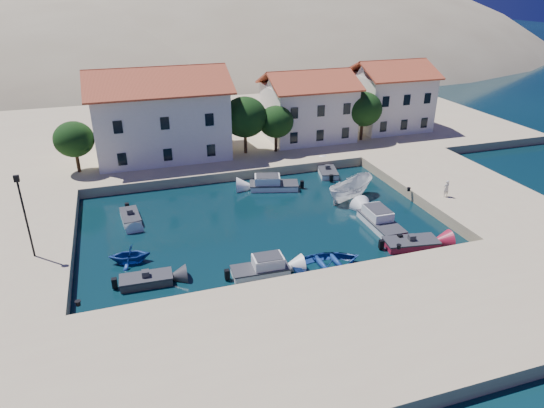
{
  "coord_description": "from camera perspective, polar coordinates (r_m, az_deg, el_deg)",
  "views": [
    {
      "loc": [
        -10.56,
        -25.91,
        19.02
      ],
      "look_at": [
        0.86,
        9.13,
        2.0
      ],
      "focal_mm": 32.0,
      "sensor_mm": 36.0,
      "label": 1
    }
  ],
  "objects": [
    {
      "name": "motorboat_red_se",
      "position": [
        39.62,
        16.04,
        -4.48
      ],
      "size": [
        4.43,
        2.48,
        1.25
      ],
      "rotation": [
        0.0,
        0.0,
        -0.15
      ],
      "color": "maroon",
      "rests_on": "ground"
    },
    {
      "name": "quay_east",
      "position": [
        50.96,
        21.19,
        1.73
      ],
      "size": [
        11.0,
        20.0,
        1.0
      ],
      "primitive_type": "cube",
      "color": "tan",
      "rests_on": "ground"
    },
    {
      "name": "bollards",
      "position": [
        37.21,
        5.38,
        -4.04
      ],
      "size": [
        29.36,
        9.56,
        0.3
      ],
      "color": "black",
      "rests_on": "ground"
    },
    {
      "name": "motorboat_white_ne",
      "position": [
        52.72,
        6.53,
        3.81
      ],
      "size": [
        2.68,
        4.19,
        1.25
      ],
      "rotation": [
        0.0,
        0.0,
        1.33
      ],
      "color": "white",
      "rests_on": "ground"
    },
    {
      "name": "ground",
      "position": [
        33.83,
        3.46,
        -9.47
      ],
      "size": [
        400.0,
        400.0,
        0.0
      ],
      "primitive_type": "plane",
      "color": "black",
      "rests_on": "ground"
    },
    {
      "name": "pedestrian",
      "position": [
        46.95,
        19.82,
        1.73
      ],
      "size": [
        0.6,
        0.4,
        1.59
      ],
      "primitive_type": "imported",
      "rotation": [
        0.0,
        0.0,
        3.18
      ],
      "color": "silver",
      "rests_on": "quay_east"
    },
    {
      "name": "motorboat_grey_sw",
      "position": [
        34.81,
        -14.57,
        -8.66
      ],
      "size": [
        3.61,
        1.71,
        1.25
      ],
      "rotation": [
        0.0,
        0.0,
        -0.04
      ],
      "color": "#343439",
      "rests_on": "ground"
    },
    {
      "name": "cabin_cruiser_south",
      "position": [
        34.58,
        -1.38,
        -7.64
      ],
      "size": [
        4.14,
        1.89,
        1.6
      ],
      "rotation": [
        0.0,
        0.0,
        -0.04
      ],
      "color": "white",
      "rests_on": "ground"
    },
    {
      "name": "quay_south",
      "position": [
        29.17,
        7.9,
        -14.91
      ],
      "size": [
        52.0,
        12.0,
        1.0
      ],
      "primitive_type": "cube",
      "color": "tan",
      "rests_on": "ground"
    },
    {
      "name": "building_mid",
      "position": [
        60.94,
        4.26,
        11.63
      ],
      "size": [
        10.5,
        8.4,
        8.3
      ],
      "color": "white",
      "rests_on": "quay_north"
    },
    {
      "name": "quay_west",
      "position": [
        41.27,
        -27.76,
        -5.0
      ],
      "size": [
        8.0,
        20.0,
        1.0
      ],
      "primitive_type": "cube",
      "color": "tan",
      "rests_on": "ground"
    },
    {
      "name": "rowboat_west",
      "position": [
        37.77,
        -16.31,
        -6.57
      ],
      "size": [
        3.27,
        2.91,
        1.57
      ],
      "primitive_type": "imported",
      "rotation": [
        0.0,
        0.0,
        -1.69
      ],
      "color": "navy",
      "rests_on": "ground"
    },
    {
      "name": "hills",
      "position": [
        158.53,
        -6.11,
        9.12
      ],
      "size": [
        254.0,
        176.0,
        99.0
      ],
      "color": "gray",
      "rests_on": "ground"
    },
    {
      "name": "building_left",
      "position": [
        55.66,
        -13.06,
        10.56
      ],
      "size": [
        14.7,
        9.45,
        9.7
      ],
      "color": "white",
      "rests_on": "quay_north"
    },
    {
      "name": "lamppost",
      "position": [
        37.43,
        -27.19,
        -0.52
      ],
      "size": [
        0.35,
        0.25,
        6.22
      ],
      "color": "black",
      "rests_on": "quay_west"
    },
    {
      "name": "quay_north",
      "position": [
        67.71,
        -6.74,
        8.74
      ],
      "size": [
        80.0,
        36.0,
        1.0
      ],
      "primitive_type": "cube",
      "color": "tan",
      "rests_on": "ground"
    },
    {
      "name": "trees",
      "position": [
        55.38,
        -1.66,
        9.94
      ],
      "size": [
        37.3,
        5.3,
        6.45
      ],
      "color": "#382314",
      "rests_on": "quay_north"
    },
    {
      "name": "cabin_cruiser_north",
      "position": [
        48.54,
        0.23,
        2.33
      ],
      "size": [
        5.19,
        3.27,
        1.6
      ],
      "rotation": [
        0.0,
        0.0,
        2.87
      ],
      "color": "white",
      "rests_on": "ground"
    },
    {
      "name": "rowboat_south",
      "position": [
        35.84,
        6.41,
        -7.44
      ],
      "size": [
        5.36,
        3.89,
        1.09
      ],
      "primitive_type": "imported",
      "rotation": [
        0.0,
        0.0,
        1.59
      ],
      "color": "navy",
      "rests_on": "ground"
    },
    {
      "name": "boat_east",
      "position": [
        47.1,
        9.15,
        0.64
      ],
      "size": [
        5.96,
        4.19,
        2.16
      ],
      "primitive_type": "imported",
      "rotation": [
        0.0,
        0.0,
        1.99
      ],
      "color": "white",
      "rests_on": "ground"
    },
    {
      "name": "motorboat_white_west",
      "position": [
        43.97,
        -16.31,
        -1.48
      ],
      "size": [
        1.75,
        3.45,
        1.25
      ],
      "rotation": [
        0.0,
        0.0,
        -1.49
      ],
      "color": "white",
      "rests_on": "ground"
    },
    {
      "name": "building_right",
      "position": [
        67.11,
        13.72,
        12.46
      ],
      "size": [
        9.45,
        8.4,
        8.8
      ],
      "color": "white",
      "rests_on": "quay_north"
    },
    {
      "name": "cabin_cruiser_east",
      "position": [
        42.02,
        12.71,
        -2.06
      ],
      "size": [
        2.15,
        5.17,
        1.6
      ],
      "rotation": [
        0.0,
        0.0,
        1.56
      ],
      "color": "white",
      "rests_on": "ground"
    }
  ]
}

